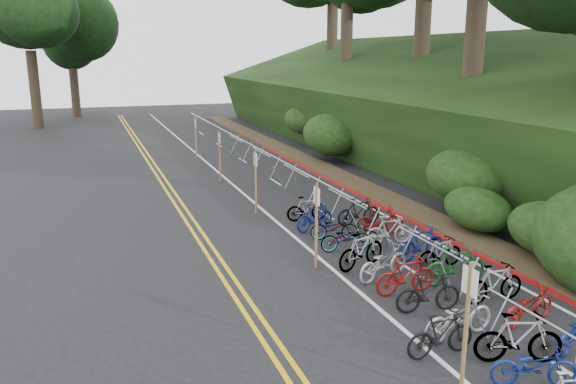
% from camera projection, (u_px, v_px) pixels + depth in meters
% --- Properties ---
extents(ground, '(120.00, 120.00, 0.00)m').
position_uv_depth(ground, '(383.00, 356.00, 11.58)').
color(ground, black).
rests_on(ground, ground).
extents(road_markings, '(7.47, 80.00, 0.01)m').
position_uv_depth(road_markings, '(264.00, 220.00, 21.00)').
color(road_markings, gold).
rests_on(road_markings, ground).
extents(red_curb, '(0.25, 28.00, 0.10)m').
position_uv_depth(red_curb, '(362.00, 195.00, 24.40)').
color(red_curb, maroon).
rests_on(red_curb, ground).
extents(embankment, '(14.30, 48.14, 9.11)m').
position_uv_depth(embankment, '(419.00, 115.00, 32.62)').
color(embankment, black).
rests_on(embankment, ground).
extents(bike_rack_front, '(1.14, 3.20, 1.16)m').
position_uv_depth(bike_rack_front, '(543.00, 335.00, 10.67)').
color(bike_rack_front, '#91969F').
rests_on(bike_rack_front, ground).
extents(bike_racks_rest, '(1.14, 23.00, 1.17)m').
position_uv_depth(bike_racks_rest, '(296.00, 177.00, 24.23)').
color(bike_racks_rest, '#91969F').
rests_on(bike_racks_rest, ground).
extents(signpost_near, '(0.08, 0.40, 2.64)m').
position_uv_depth(signpost_near, '(466.00, 324.00, 9.74)').
color(signpost_near, brown).
rests_on(signpost_near, ground).
extents(signposts_rest, '(0.08, 18.40, 2.50)m').
position_uv_depth(signposts_rest, '(236.00, 164.00, 24.20)').
color(signposts_rest, brown).
rests_on(signposts_rest, ground).
extents(bike_front, '(0.46, 1.59, 0.95)m').
position_uv_depth(bike_front, '(441.00, 334.00, 11.47)').
color(bike_front, black).
rests_on(bike_front, ground).
extents(bike_valet, '(3.32, 14.22, 1.10)m').
position_uv_depth(bike_valet, '(434.00, 272.00, 14.71)').
color(bike_valet, beige).
rests_on(bike_valet, ground).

